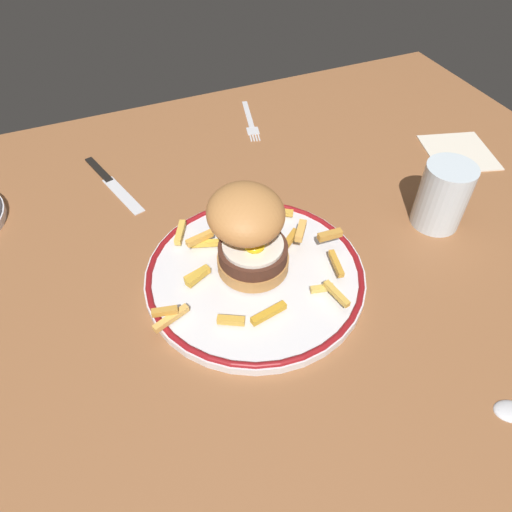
% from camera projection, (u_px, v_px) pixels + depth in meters
% --- Properties ---
extents(ground_plane, '(1.37, 1.01, 0.04)m').
position_uv_depth(ground_plane, '(220.00, 299.00, 0.62)').
color(ground_plane, '#935C37').
extents(dinner_plate, '(0.29, 0.29, 0.02)m').
position_uv_depth(dinner_plate, '(256.00, 276.00, 0.61)').
color(dinner_plate, silver).
rests_on(dinner_plate, ground_plane).
extents(burger, '(0.10, 0.11, 0.12)m').
position_uv_depth(burger, '(249.00, 232.00, 0.57)').
color(burger, '#BB7F42').
rests_on(burger, dinner_plate).
extents(fries_pile, '(0.27, 0.23, 0.03)m').
position_uv_depth(fries_pile, '(249.00, 265.00, 0.60)').
color(fries_pile, '#E0B950').
rests_on(fries_pile, dinner_plate).
extents(water_glass, '(0.07, 0.07, 0.10)m').
position_uv_depth(water_glass, '(440.00, 198.00, 0.67)').
color(water_glass, silver).
rests_on(water_glass, ground_plane).
extents(fork, '(0.05, 0.14, 0.00)m').
position_uv_depth(fork, '(250.00, 121.00, 0.89)').
color(fork, silver).
rests_on(fork, ground_plane).
extents(knife, '(0.06, 0.18, 0.01)m').
position_uv_depth(knife, '(108.00, 179.00, 0.76)').
color(knife, black).
rests_on(knife, ground_plane).
extents(napkin, '(0.14, 0.14, 0.00)m').
position_uv_depth(napkin, '(459.00, 152.00, 0.82)').
color(napkin, silver).
rests_on(napkin, ground_plane).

